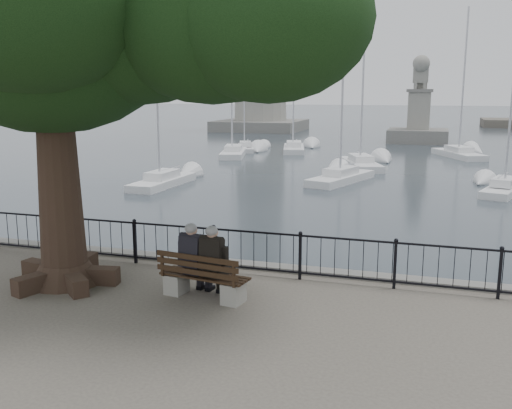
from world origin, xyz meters
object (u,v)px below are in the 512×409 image
at_px(tree, 86,8).
at_px(lion_monument, 418,121).
at_px(person_right, 216,265).
at_px(person_left, 196,262).
at_px(lighthouse, 261,21).
at_px(bench, 203,282).

xyz_separation_m(tree, lion_monument, (4.94, 49.02, -4.48)).
height_order(person_right, tree, tree).
bearing_deg(person_left, lighthouse, 105.76).
xyz_separation_m(bench, person_left, (-0.21, 0.14, 0.36)).
relative_size(bench, lion_monument, 0.22).
bearing_deg(bench, person_left, 147.30).
bearing_deg(tree, person_left, -0.06).
bearing_deg(lion_monument, person_right, -92.69).
distance_m(person_right, lighthouse, 64.77).
height_order(person_left, lion_monument, lion_monument).
distance_m(bench, person_left, 0.44).
xyz_separation_m(person_right, tree, (-2.64, 0.07, 4.89)).
bearing_deg(lion_monument, bench, -92.97).
height_order(person_left, tree, tree).
xyz_separation_m(bench, lion_monument, (2.55, 49.16, 0.78)).
bearing_deg(tree, person_right, -1.53).
bearing_deg(person_right, bench, -164.67).
bearing_deg(person_right, lighthouse, 106.14).
distance_m(bench, lion_monument, 49.23).
xyz_separation_m(person_right, lion_monument, (2.30, 49.09, 0.42)).
bearing_deg(person_right, lion_monument, 87.31).
relative_size(bench, person_left, 1.23).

